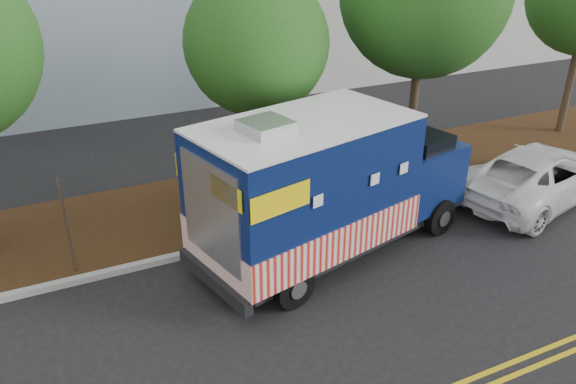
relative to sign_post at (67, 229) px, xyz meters
name	(u,v)px	position (x,y,z in m)	size (l,w,h in m)	color
ground	(298,265)	(4.67, -1.70, -1.20)	(120.00, 120.00, 0.00)	black
curb	(274,234)	(4.67, -0.30, -1.12)	(120.00, 0.18, 0.15)	#9E9E99
mulch_strip	(244,199)	(4.67, 1.80, -1.12)	(120.00, 4.00, 0.15)	black
tree_b	(256,44)	(5.23, 1.94, 3.09)	(3.69, 3.69, 6.15)	#38281C
sign_post	(67,229)	(0.00, 0.00, 0.00)	(0.06, 0.06, 2.40)	#473828
food_truck	(324,190)	(5.44, -1.44, 0.44)	(7.27, 4.03, 3.63)	black
white_car	(537,175)	(12.13, -1.50, -0.46)	(2.45, 5.31, 1.48)	white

